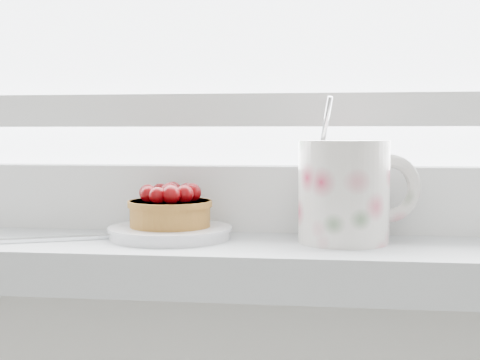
% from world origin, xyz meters
% --- Properties ---
extents(saucer, '(0.12, 0.12, 0.01)m').
position_xyz_m(saucer, '(-0.05, 1.89, 0.95)').
color(saucer, white).
rests_on(saucer, windowsill).
extents(raspberry_tart, '(0.08, 0.08, 0.04)m').
position_xyz_m(raspberry_tart, '(-0.05, 1.89, 0.97)').
color(raspberry_tart, brown).
rests_on(raspberry_tart, saucer).
extents(floral_mug, '(0.13, 0.11, 0.14)m').
position_xyz_m(floral_mug, '(0.13, 1.89, 0.99)').
color(floral_mug, silver).
rests_on(floral_mug, windowsill).
extents(fork, '(0.21, 0.11, 0.00)m').
position_xyz_m(fork, '(-0.14, 1.87, 0.94)').
color(fork, silver).
rests_on(fork, windowsill).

